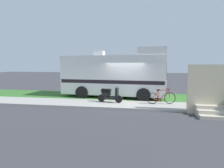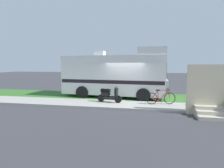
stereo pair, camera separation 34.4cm
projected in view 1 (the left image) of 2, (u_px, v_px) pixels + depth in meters
The scene contains 9 objects.
ground_plane at pixel (124, 102), 11.67m from camera, with size 80.00×80.00×0.00m, color #38383D.
sidewalk at pixel (122, 105), 10.49m from camera, with size 24.00×2.00×0.12m.
grass_strip at pixel (126, 97), 13.14m from camera, with size 24.00×3.40×0.08m.
motorhome_rv at pixel (115, 75), 13.01m from camera, with size 7.36×2.98×3.49m.
scooter at pixel (109, 95), 10.91m from camera, with size 1.55×0.57×0.97m.
bicycle at pixel (161, 97), 10.43m from camera, with size 1.67×0.56×0.89m.
pickup_truck_near at pixel (130, 79), 17.40m from camera, with size 5.46×2.29×1.83m.
porch_steps at pixel (210, 95), 8.63m from camera, with size 2.00×1.26×2.40m.
bottle_green at pixel (189, 102), 10.36m from camera, with size 0.08×0.08×0.29m.
Camera 1 is at (1.06, -11.45, 2.42)m, focal length 28.96 mm.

